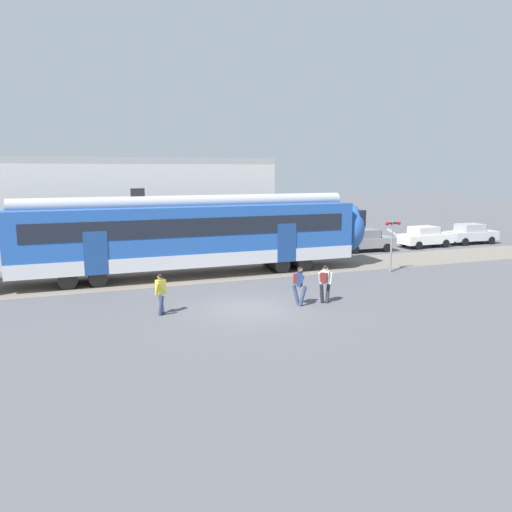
{
  "coord_description": "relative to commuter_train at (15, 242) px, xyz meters",
  "views": [
    {
      "loc": [
        -6.64,
        -18.66,
        5.68
      ],
      "look_at": [
        1.52,
        3.31,
        1.6
      ],
      "focal_mm": 35.0,
      "sensor_mm": 36.0,
      "label": 1
    }
  ],
  "objects": [
    {
      "name": "pedestrian_navy",
      "position": [
        11.39,
        -7.5,
        -1.26
      ],
      "size": [
        0.57,
        0.66,
        1.67
      ],
      "color": "navy",
      "rests_on": "ground"
    },
    {
      "name": "background_building",
      "position": [
        4.45,
        7.23,
        0.95
      ],
      "size": [
        21.71,
        5.0,
        9.2
      ],
      "color": "beige",
      "rests_on": "ground"
    },
    {
      "name": "pedestrian_white",
      "position": [
        12.6,
        -7.54,
        -1.26
      ],
      "size": [
        0.68,
        0.5,
        1.67
      ],
      "color": "#28282D",
      "rests_on": "ground"
    },
    {
      "name": "parked_car_white",
      "position": [
        26.99,
        3.87,
        -1.47
      ],
      "size": [
        4.06,
        1.88,
        1.54
      ],
      "color": "silver",
      "rests_on": "ground"
    },
    {
      "name": "parked_car_silver",
      "position": [
        31.48,
        4.05,
        -1.47
      ],
      "size": [
        4.05,
        1.86,
        1.54
      ],
      "color": "#B7BABF",
      "rests_on": "ground"
    },
    {
      "name": "commuter_train",
      "position": [
        0.0,
        0.0,
        0.0
      ],
      "size": [
        38.05,
        3.07,
        4.73
      ],
      "color": "silver",
      "rests_on": "ground"
    },
    {
      "name": "parked_car_grey",
      "position": [
        21.81,
        3.77,
        -1.47
      ],
      "size": [
        4.07,
        1.9,
        1.54
      ],
      "color": "gray",
      "rests_on": "ground"
    },
    {
      "name": "ground_plane",
      "position": [
        9.23,
        -7.35,
        -2.25
      ],
      "size": [
        160.0,
        160.0,
        0.0
      ],
      "primitive_type": "plane",
      "color": "#515156"
    },
    {
      "name": "pedestrian_yellow",
      "position": [
        5.71,
        -6.84,
        -1.29
      ],
      "size": [
        0.52,
        0.71,
        1.67
      ],
      "color": "navy",
      "rests_on": "ground"
    },
    {
      "name": "crossing_signal",
      "position": [
        19.18,
        -2.98,
        -0.24
      ],
      "size": [
        0.96,
        0.21,
        3.0
      ],
      "color": "gray",
      "rests_on": "ground"
    }
  ]
}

